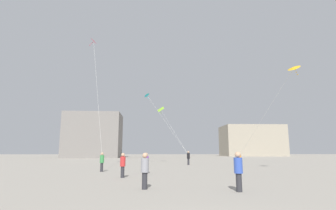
{
  "coord_description": "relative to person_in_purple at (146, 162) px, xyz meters",
  "views": [
    {
      "loc": [
        -1.48,
        -5.12,
        1.84
      ],
      "look_at": [
        0.0,
        23.93,
        6.99
      ],
      "focal_mm": 27.85,
      "sensor_mm": 36.0,
      "label": 1
    }
  ],
  "objects": [
    {
      "name": "person_in_purple",
      "position": [
        0.0,
        0.0,
        0.0
      ],
      "size": [
        0.37,
        0.37,
        1.69
      ],
      "rotation": [
        0.0,
        0.0,
        1.57
      ],
      "color": "#2D2D33",
      "rests_on": "ground_plane"
    },
    {
      "name": "person_in_grey",
      "position": [
        0.21,
        -8.98,
        0.04
      ],
      "size": [
        0.38,
        0.38,
        1.76
      ],
      "rotation": [
        0.0,
        0.0,
        4.43
      ],
      "color": "#2D2D33",
      "rests_on": "ground_plane"
    },
    {
      "name": "person_in_red",
      "position": [
        -1.55,
        -3.32,
        0.01
      ],
      "size": [
        0.37,
        0.37,
        1.7
      ],
      "rotation": [
        0.0,
        0.0,
        2.12
      ],
      "color": "#2D2D33",
      "rests_on": "ground_plane"
    },
    {
      "name": "kite_crimson_delta",
      "position": [
        -6.86,
        8.25,
        13.82
      ],
      "size": [
        3.32,
        6.92,
        14.23
      ],
      "color": "red"
    },
    {
      "name": "kite_lime_delta",
      "position": [
        1.63,
        19.2,
        7.43
      ],
      "size": [
        4.34,
        6.73,
        7.56
      ],
      "color": "#8CD12D"
    },
    {
      "name": "building_left_hall",
      "position": [
        -16.84,
        54.24,
        5.33
      ],
      "size": [
        15.56,
        12.53,
        12.5
      ],
      "color": "gray",
      "rests_on": "ground_plane"
    },
    {
      "name": "kite_cyan_diamond",
      "position": [
        -0.43,
        14.84,
        8.77
      ],
      "size": [
        6.25,
        2.03,
        8.87
      ],
      "color": "#1EB2C6"
    },
    {
      "name": "person_in_blue",
      "position": [
        4.57,
        -9.99,
        0.06
      ],
      "size": [
        0.39,
        0.39,
        1.81
      ],
      "rotation": [
        0.0,
        0.0,
        2.01
      ],
      "color": "#2D2D33",
      "rests_on": "ground_plane"
    },
    {
      "name": "person_in_black",
      "position": [
        5.24,
        13.36,
        0.08
      ],
      "size": [
        0.4,
        0.4,
        1.83
      ],
      "rotation": [
        0.0,
        0.0,
        2.8
      ],
      "color": "#2D2D33",
      "rests_on": "ground_plane"
    },
    {
      "name": "person_in_green",
      "position": [
        -4.08,
        2.18,
        0.01
      ],
      "size": [
        0.37,
        0.37,
        1.71
      ],
      "rotation": [
        0.0,
        0.0,
        2.23
      ],
      "color": "#2D2D33",
      "rests_on": "ground_plane"
    },
    {
      "name": "kite_amber_diamond",
      "position": [
        13.55,
        0.48,
        8.5
      ],
      "size": [
        3.46,
        9.49,
        8.57
      ],
      "color": "yellow"
    },
    {
      "name": "building_centre_hall",
      "position": [
        37.16,
        75.0,
        4.68
      ],
      "size": [
        21.63,
        14.59,
        11.22
      ],
      "color": "#A39984",
      "rests_on": "ground_plane"
    },
    {
      "name": "person_in_orange",
      "position": [
        10.87,
        9.12,
        -0.0
      ],
      "size": [
        0.37,
        0.37,
        1.68
      ],
      "rotation": [
        0.0,
        0.0,
        4.58
      ],
      "color": "#2D2D33",
      "rests_on": "ground_plane"
    }
  ]
}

